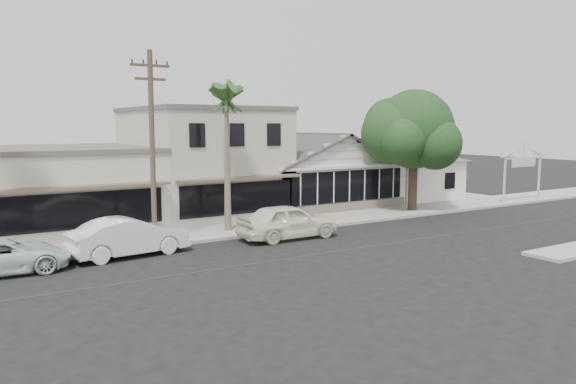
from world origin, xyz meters
TOP-DOWN VIEW (x-y plane):
  - ground at (0.00, 0.00)m, footprint 140.00×140.00m
  - sidewalk_north at (-8.00, 6.75)m, footprint 90.00×3.50m
  - corner_shop at (5.00, 12.47)m, footprint 10.40×8.60m
  - side_cottage at (13.20, 11.50)m, footprint 6.00×6.00m
  - arch_sign at (18.40, 5.30)m, footprint 4.12×0.12m
  - row_building_near at (-3.00, 13.50)m, footprint 8.00×10.00m
  - row_building_midnear at (-12.00, 13.50)m, footprint 10.00×10.00m
  - utility_pole at (-9.00, 5.20)m, footprint 1.80×0.24m
  - car_0 at (-2.72, 3.58)m, footprint 5.17×2.09m
  - car_1 at (-10.53, 4.08)m, footprint 5.30×2.36m
  - car_2 at (-15.53, 3.72)m, footprint 5.03×2.42m
  - shade_tree at (8.71, 6.80)m, footprint 7.15×6.46m
  - palm_east at (-4.56, 6.58)m, footprint 2.60×2.60m

SIDE VIEW (x-z plane):
  - ground at x=0.00m, z-range 0.00..0.00m
  - sidewalk_north at x=-8.00m, z-range 0.00..0.15m
  - car_2 at x=-15.53m, z-range 0.00..1.38m
  - car_1 at x=-10.53m, z-range 0.00..1.69m
  - car_0 at x=-2.72m, z-range 0.00..1.76m
  - side_cottage at x=13.20m, z-range 0.00..3.00m
  - row_building_midnear at x=-12.00m, z-range 0.00..4.20m
  - corner_shop at x=5.00m, z-range 0.07..5.17m
  - arch_sign at x=18.40m, z-range 1.18..5.13m
  - row_building_near at x=-3.00m, z-range 0.00..6.50m
  - utility_pole at x=-9.00m, z-range 0.29..9.29m
  - shade_tree at x=8.71m, z-range 1.25..9.18m
  - palm_east at x=-4.56m, z-range 2.93..11.13m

